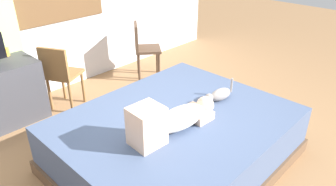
% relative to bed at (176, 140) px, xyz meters
% --- Properties ---
extents(ground_plane, '(16.00, 16.00, 0.00)m').
position_rel_bed_xyz_m(ground_plane, '(0.01, -0.11, -0.26)').
color(ground_plane, olive).
extents(bed, '(2.19, 1.78, 0.52)m').
position_rel_bed_xyz_m(bed, '(0.00, 0.00, 0.00)').
color(bed, brown).
rests_on(bed, ground).
extents(person_lying, '(0.94, 0.31, 0.34)m').
position_rel_bed_xyz_m(person_lying, '(-0.18, -0.12, 0.38)').
color(person_lying, silver).
rests_on(person_lying, bed).
extents(cat, '(0.35, 0.16, 0.21)m').
position_rel_bed_xyz_m(cat, '(0.55, -0.10, 0.33)').
color(cat, gray).
rests_on(cat, bed).
extents(desk, '(0.90, 0.56, 0.74)m').
position_rel_bed_xyz_m(desk, '(-0.89, 2.00, 0.11)').
color(desk, '#38383D').
rests_on(desk, ground).
extents(cup, '(0.07, 0.07, 0.10)m').
position_rel_bed_xyz_m(cup, '(-0.64, 2.18, 0.53)').
color(cup, gold).
rests_on(cup, desk).
extents(chair_by_desk, '(0.51, 0.51, 0.86)m').
position_rel_bed_xyz_m(chair_by_desk, '(-0.21, 1.77, 0.25)').
color(chair_by_desk, brown).
rests_on(chair_by_desk, ground).
extents(chair_spare, '(0.53, 0.53, 0.86)m').
position_rel_bed_xyz_m(chair_spare, '(1.17, 1.74, 0.25)').
color(chair_spare, '#4C3828').
rests_on(chair_spare, ground).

